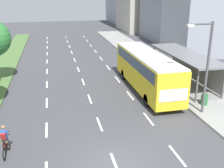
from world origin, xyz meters
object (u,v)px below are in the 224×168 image
streetlight (206,63)px  trash_bin (204,99)px  bus (146,68)px  cyclist (5,141)px  bus_shelter (186,65)px

streetlight → trash_bin: 3.67m
streetlight → bus: bearing=110.9°
cyclist → streetlight: 13.61m
cyclist → trash_bin: (14.10, 3.39, -0.22)m
bus_shelter → cyclist: bus_shelter is taller
cyclist → trash_bin: 14.50m
bus_shelter → streetlight: (-2.11, -6.40, 2.02)m
cyclist → streetlight: bearing=9.6°
bus_shelter → trash_bin: 5.48m
bus_shelter → bus: (-4.28, -0.73, 0.20)m
bus_shelter → streetlight: streetlight is taller
streetlight → trash_bin: size_ratio=7.65×
bus → streetlight: (2.17, -5.67, 1.82)m
streetlight → cyclist: bearing=-170.4°
streetlight → trash_bin: bearing=48.9°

